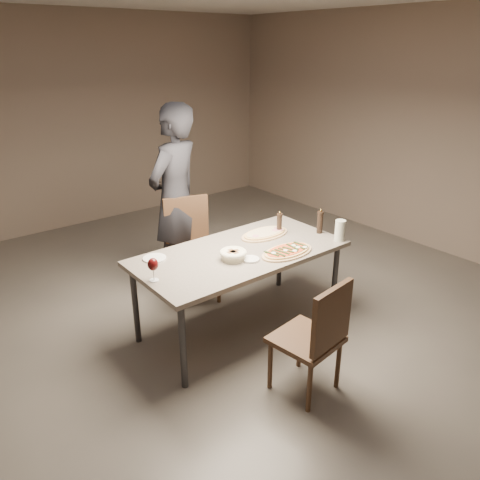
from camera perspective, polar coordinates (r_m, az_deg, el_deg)
room at (r=3.73m, az=0.00°, el=7.83°), size 7.00×7.00×7.00m
dining_table at (r=3.97m, az=0.00°, el=-2.09°), size 1.80×0.90×0.75m
zucchini_pizza at (r=3.91m, az=5.77°, el=-1.38°), size 0.51×0.28×0.05m
ham_pizza at (r=4.27m, az=3.04°, el=0.79°), size 0.50×0.28×0.04m
bread_basket at (r=3.77m, az=-0.83°, el=-1.75°), size 0.22×0.22×0.08m
oil_dish at (r=3.77m, az=1.32°, el=-2.36°), size 0.14×0.14×0.02m
pepper_mill_left at (r=4.30m, az=4.82°, el=2.09°), size 0.05×0.05×0.21m
pepper_mill_right at (r=4.34m, az=9.72°, el=2.19°), size 0.06×0.06×0.23m
carafe at (r=4.21m, az=12.09°, el=1.13°), size 0.09×0.09×0.19m
wine_glass at (r=3.46m, az=-10.56°, el=-3.03°), size 0.08×0.08×0.18m
side_plate at (r=3.86m, az=-10.38°, el=-2.20°), size 0.19×0.19×0.01m
chair_near at (r=3.34m, az=9.31°, el=-11.20°), size 0.48×0.48×0.91m
chair_far at (r=4.63m, az=-6.08°, el=-0.31°), size 0.59×0.59×0.99m
diner at (r=4.71m, az=-7.90°, el=4.97°), size 0.81×0.68×1.88m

